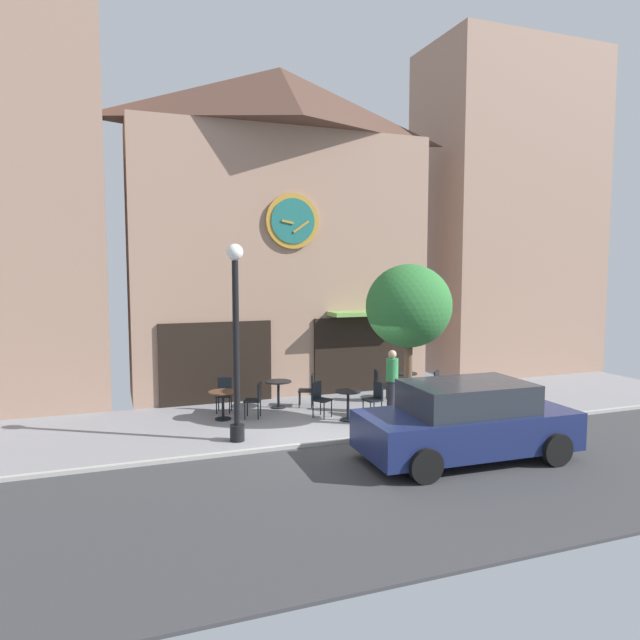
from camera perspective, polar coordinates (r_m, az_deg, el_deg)
ground_plane at (r=12.50m, az=3.34°, el=-12.64°), size 24.30×10.09×0.13m
clock_building at (r=17.80m, az=-3.90°, el=9.25°), size 9.01×3.48×9.81m
neighbor_building_left at (r=18.64m, az=-29.30°, el=10.75°), size 5.51×4.80×11.64m
neighbor_building_right at (r=22.70m, az=18.07°, el=10.06°), size 6.25×3.68×11.66m
street_lamp at (r=12.55m, az=-8.38°, el=-2.21°), size 0.36×0.36×4.33m
street_tree at (r=13.66m, az=8.87°, el=1.32°), size 2.08×1.87×3.90m
cafe_table_center_right at (r=14.68m, az=-9.67°, el=-7.83°), size 0.71×0.71×0.72m
cafe_table_center_left at (r=15.71m, az=-4.18°, el=-6.85°), size 0.72×0.72×0.74m
cafe_table_rightmost at (r=14.41m, az=2.82°, el=-8.04°), size 0.63×0.63×0.75m
cafe_table_near_door at (r=16.93m, az=8.59°, el=-6.09°), size 0.64×0.64×0.75m
cafe_chair_curbside at (r=14.82m, az=5.52°, el=-7.59°), size 0.46×0.46×0.90m
cafe_chair_near_lamp at (r=16.63m, az=11.22°, el=-6.25°), size 0.56×0.56×0.90m
cafe_chair_outer at (r=14.73m, az=-0.04°, el=-7.64°), size 0.56×0.56×0.90m
cafe_chair_mid_row at (r=16.52m, az=5.95°, el=-6.26°), size 0.48×0.48×0.90m
cafe_chair_by_entrance at (r=15.79m, az=-1.13°, el=-6.77°), size 0.52×0.52×0.90m
cafe_chair_corner at (r=15.48m, az=-9.53°, el=-7.08°), size 0.51×0.51×0.90m
cafe_chair_right_end at (r=14.71m, az=-6.43°, el=-7.69°), size 0.53×0.53×0.90m
pedestrian_green at (r=15.17m, az=7.20°, el=-6.02°), size 0.36×0.36×1.67m
parked_car_navy at (r=11.91m, az=14.42°, el=-9.77°), size 4.36×2.13×1.55m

